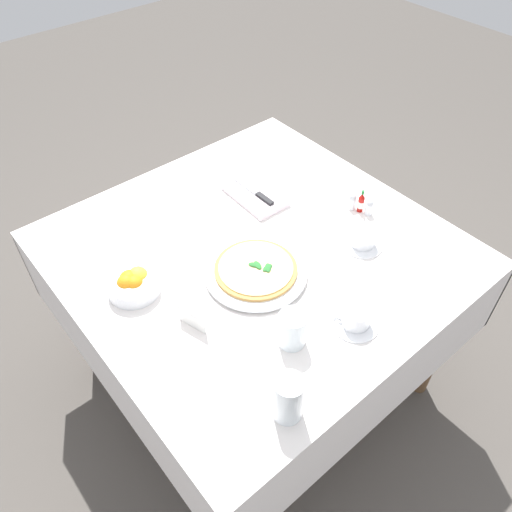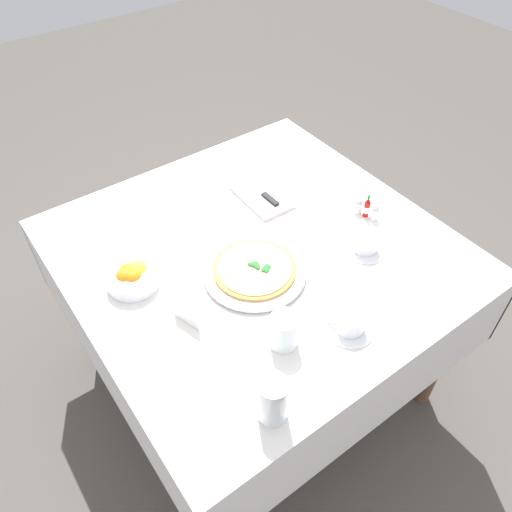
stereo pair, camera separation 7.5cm
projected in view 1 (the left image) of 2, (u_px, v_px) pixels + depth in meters
name	position (u px, v px, depth m)	size (l,w,h in m)	color
ground_plane	(256.00, 374.00, 2.08)	(8.00, 8.00, 0.00)	#4C4742
dining_table	(256.00, 276.00, 1.66)	(1.12, 1.12, 0.72)	white
pizza_plate	(256.00, 272.00, 1.48)	(0.30, 0.30, 0.02)	white
pizza	(256.00, 269.00, 1.47)	(0.24, 0.24, 0.02)	#C68E47
coffee_cup_near_left	(356.00, 318.00, 1.34)	(0.13, 0.13, 0.06)	white
coffee_cup_far_right	(363.00, 238.00, 1.56)	(0.13, 0.13, 0.06)	white
water_glass_back_corner	(292.00, 330.00, 1.29)	(0.07, 0.07, 0.10)	white
water_glass_near_right	(288.00, 399.00, 1.13)	(0.07, 0.07, 0.13)	white
napkin_folded	(256.00, 195.00, 1.73)	(0.22, 0.14, 0.02)	white
dinner_knife	(255.00, 192.00, 1.73)	(0.20, 0.02, 0.01)	silver
citrus_bowl	(133.00, 283.00, 1.42)	(0.15, 0.15, 0.07)	white
hot_sauce_bottle	(361.00, 203.00, 1.67)	(0.02, 0.02, 0.08)	#B7140F
salt_shaker	(352.00, 202.00, 1.68)	(0.03, 0.03, 0.06)	white
pepper_shaker	(369.00, 208.00, 1.66)	(0.03, 0.03, 0.06)	white
menu_card	(192.00, 319.00, 1.33)	(0.09, 0.03, 0.06)	white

